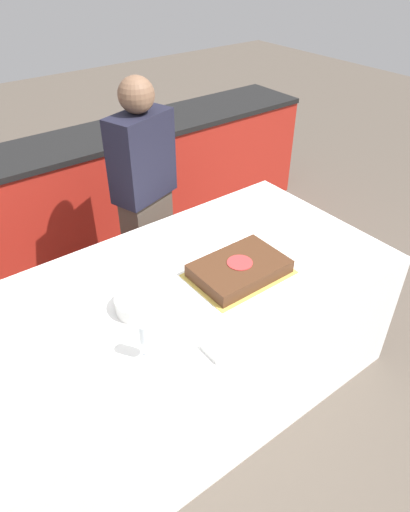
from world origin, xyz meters
TOP-DOWN VIEW (x-y plane):
  - ground_plane at (0.00, 0.00)m, footprint 14.00×14.00m
  - back_counter at (0.00, 1.63)m, footprint 4.40×0.58m
  - dining_table at (0.00, 0.00)m, footprint 2.12×1.11m
  - cake at (0.25, -0.12)m, footprint 0.49×0.34m
  - plate_stack at (-0.26, -0.04)m, footprint 0.23×0.23m
  - wine_glass at (-0.39, -0.30)m, footprint 0.06×0.06m
  - side_plate_near_cake at (0.31, 0.22)m, footprint 0.22×0.22m
  - utensil_pile at (-0.13, -0.44)m, footprint 0.14×0.11m
  - person_cutting_cake at (0.25, 0.78)m, footprint 0.43×0.31m

SIDE VIEW (x-z plane):
  - ground_plane at x=0.00m, z-range 0.00..0.00m
  - dining_table at x=0.00m, z-range 0.00..0.77m
  - back_counter at x=0.00m, z-range 0.00..0.92m
  - side_plate_near_cake at x=0.31m, z-range 0.77..0.78m
  - utensil_pile at x=-0.13m, z-range 0.77..0.79m
  - person_cutting_cake at x=0.25m, z-range 0.03..1.56m
  - cake at x=0.25m, z-range 0.77..0.84m
  - plate_stack at x=-0.26m, z-range 0.77..0.84m
  - wine_glass at x=-0.39m, z-range 0.81..0.99m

